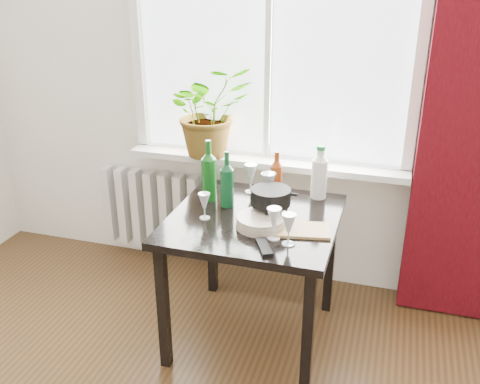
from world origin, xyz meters
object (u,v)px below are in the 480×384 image
(wine_bottle_right, at_px, (227,179))
(bottle_amber, at_px, (276,174))
(wineglass_far_right, at_px, (289,229))
(fondue_pot, at_px, (271,203))
(cleaning_bottle, at_px, (319,171))
(table, at_px, (254,233))
(wineglass_back_left, at_px, (251,178))
(radiator, at_px, (159,210))
(tv_remote, at_px, (264,247))
(cutting_board, at_px, (303,230))
(wine_bottle_left, at_px, (209,170))
(wineglass_back_center, at_px, (268,189))
(plate_stack, at_px, (261,222))
(wineglass_front_right, at_px, (274,223))
(wineglass_front_left, at_px, (204,206))
(potted_plant, at_px, (209,111))

(wine_bottle_right, xyz_separation_m, bottle_amber, (0.22, 0.19, -0.02))
(wineglass_far_right, distance_m, fondue_pot, 0.29)
(bottle_amber, distance_m, cleaning_bottle, 0.24)
(table, relative_size, wine_bottle_right, 2.76)
(wineglass_back_left, bearing_deg, radiator, 156.36)
(cleaning_bottle, xyz_separation_m, tv_remote, (-0.14, -0.66, -0.15))
(bottle_amber, relative_size, cutting_board, 1.04)
(table, height_order, wine_bottle_left, wine_bottle_left)
(wine_bottle_right, relative_size, wineglass_back_left, 1.78)
(wine_bottle_right, xyz_separation_m, wineglass_back_left, (0.07, 0.21, -0.07))
(wine_bottle_left, distance_m, wineglass_back_center, 0.34)
(cleaning_bottle, xyz_separation_m, plate_stack, (-0.21, -0.44, -0.13))
(wineglass_front_right, bearing_deg, wineglass_back_center, 108.09)
(wineglass_front_left, bearing_deg, tv_remote, -30.59)
(wineglass_front_right, xyz_separation_m, tv_remote, (-0.02, -0.11, -0.07))
(potted_plant, height_order, wineglass_far_right, potted_plant)
(tv_remote, height_order, cutting_board, tv_remote)
(potted_plant, relative_size, cleaning_bottle, 1.80)
(wineglass_far_right, bearing_deg, bottle_amber, 109.30)
(wine_bottle_right, relative_size, bottle_amber, 1.13)
(wine_bottle_right, distance_m, wineglass_front_right, 0.45)
(wine_bottle_right, relative_size, plate_stack, 1.22)
(fondue_pot, bearing_deg, plate_stack, -118.15)
(bottle_amber, bearing_deg, wine_bottle_left, -158.14)
(cleaning_bottle, height_order, wineglass_far_right, cleaning_bottle)
(potted_plant, xyz_separation_m, wine_bottle_left, (0.15, -0.43, -0.21))
(wine_bottle_left, distance_m, cutting_board, 0.63)
(bottle_amber, distance_m, fondue_pot, 0.27)
(radiator, xyz_separation_m, cleaning_bottle, (1.12, -0.28, 0.51))
(table, bearing_deg, wine_bottle_left, 154.27)
(wine_bottle_right, height_order, wineglass_far_right, wine_bottle_right)
(bottle_amber, height_order, cleaning_bottle, cleaning_bottle)
(table, relative_size, cutting_board, 3.24)
(wineglass_front_left, xyz_separation_m, cutting_board, (0.50, 0.01, -0.06))
(wineglass_back_center, relative_size, plate_stack, 0.74)
(radiator, relative_size, table, 0.94)
(wine_bottle_left, height_order, cleaning_bottle, wine_bottle_left)
(table, distance_m, wine_bottle_right, 0.32)
(bottle_amber, bearing_deg, cutting_board, -58.81)
(wineglass_back_center, bearing_deg, cleaning_bottle, 36.91)
(radiator, xyz_separation_m, wine_bottle_left, (0.56, -0.49, 0.53))
(wineglass_back_center, bearing_deg, wine_bottle_right, -161.02)
(wineglass_back_left, bearing_deg, tv_remote, -68.84)
(table, height_order, wineglass_back_left, wineglass_back_left)
(wineglass_back_center, height_order, tv_remote, wineglass_back_center)
(table, relative_size, plate_stack, 3.36)
(plate_stack, relative_size, fondue_pot, 1.08)
(wineglass_front_right, bearing_deg, cleaning_bottle, 77.55)
(radiator, relative_size, wineglass_back_left, 4.64)
(wineglass_back_center, xyz_separation_m, tv_remote, (0.10, -0.47, -0.09))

